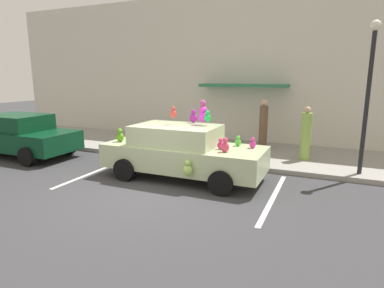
% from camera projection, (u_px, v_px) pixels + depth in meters
% --- Properties ---
extents(ground_plane, '(60.00, 60.00, 0.00)m').
position_uv_depth(ground_plane, '(150.00, 193.00, 8.16)').
color(ground_plane, '#38383A').
extents(sidewalk, '(24.00, 4.00, 0.15)m').
position_uv_depth(sidewalk, '(216.00, 150.00, 12.63)').
color(sidewalk, gray).
rests_on(sidewalk, ground).
extents(storefront_building, '(24.00, 1.25, 6.40)m').
position_uv_depth(storefront_building, '(234.00, 70.00, 13.90)').
color(storefront_building, beige).
rests_on(storefront_building, ground).
extents(parking_stripe_front, '(0.12, 3.60, 0.01)m').
position_uv_depth(parking_stripe_front, '(273.00, 197.00, 7.91)').
color(parking_stripe_front, silver).
rests_on(parking_stripe_front, ground).
extents(parking_stripe_rear, '(0.12, 3.60, 0.01)m').
position_uv_depth(parking_stripe_rear, '(96.00, 171.00, 10.06)').
color(parking_stripe_rear, silver).
rests_on(parking_stripe_rear, ground).
extents(plush_covered_car, '(4.64, 2.08, 2.26)m').
position_uv_depth(plush_covered_car, '(182.00, 151.00, 9.27)').
color(plush_covered_car, '#B4C392').
rests_on(plush_covered_car, ground).
extents(parked_sedan_behind, '(4.14, 2.06, 1.54)m').
position_uv_depth(parked_sedan_behind, '(21.00, 135.00, 11.84)').
color(parked_sedan_behind, '#0A381E').
rests_on(parked_sedan_behind, ground).
extents(teddy_bear_on_sidewalk, '(0.34, 0.28, 0.64)m').
position_uv_depth(teddy_bear_on_sidewalk, '(180.00, 144.00, 11.98)').
color(teddy_bear_on_sidewalk, '#9E723D').
rests_on(teddy_bear_on_sidewalk, sidewalk).
extents(street_lamp_post, '(0.28, 0.28, 4.23)m').
position_uv_depth(street_lamp_post, '(369.00, 84.00, 8.79)').
color(street_lamp_post, black).
rests_on(street_lamp_post, sidewalk).
extents(pedestrian_near_shopfront, '(0.34, 0.34, 1.79)m').
position_uv_depth(pedestrian_near_shopfront, '(306.00, 135.00, 10.74)').
color(pedestrian_near_shopfront, '#89AD4B').
rests_on(pedestrian_near_shopfront, sidewalk).
extents(pedestrian_walking_past, '(0.32, 0.32, 1.92)m').
position_uv_depth(pedestrian_walking_past, '(263.00, 126.00, 12.32)').
color(pedestrian_walking_past, brown).
rests_on(pedestrian_walking_past, sidewalk).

